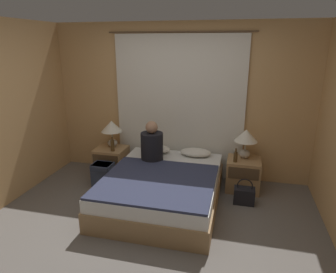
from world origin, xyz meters
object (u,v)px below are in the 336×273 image
object	(u,v)px
pillow_right	(196,152)
person_left_in_bed	(152,145)
lamp_left	(112,128)
beer_bottle_on_right_stand	(236,157)
backpack_on_floor	(103,173)
lamp_right	(246,138)
pillow_left	(155,149)
beer_bottle_on_left_stand	(113,146)
nightstand_left	(112,162)
nightstand_right	(243,174)
bed	(163,188)
handbag_on_floor	(244,195)

from	to	relation	value
pillow_right	person_left_in_bed	distance (m)	0.74
lamp_left	beer_bottle_on_right_stand	distance (m)	2.07
backpack_on_floor	lamp_right	bearing A→B (deg)	13.16
pillow_left	beer_bottle_on_left_stand	bearing A→B (deg)	-162.03
backpack_on_floor	pillow_right	bearing A→B (deg)	20.29
nightstand_left	lamp_left	distance (m)	0.57
pillow_right	beer_bottle_on_right_stand	size ratio (longest dim) A/B	2.33
nightstand_right	pillow_left	distance (m)	1.45
beer_bottle_on_left_stand	pillow_left	bearing A→B (deg)	17.97
bed	pillow_right	xyz separation A→B (m)	(0.33, 0.79, 0.28)
nightstand_right	person_left_in_bed	distance (m)	1.47
lamp_right	nightstand_right	bearing A→B (deg)	-90.00
lamp_left	beer_bottle_on_left_stand	bearing A→B (deg)	-65.83
bed	lamp_right	distance (m)	1.46
pillow_right	beer_bottle_on_left_stand	world-z (taller)	beer_bottle_on_left_stand
nightstand_right	pillow_left	bearing A→B (deg)	176.18
nightstand_left	nightstand_right	world-z (taller)	same
beer_bottle_on_left_stand	backpack_on_floor	distance (m)	0.48
bed	beer_bottle_on_left_stand	size ratio (longest dim) A/B	8.24
bed	lamp_right	bearing A→B (deg)	35.38
nightstand_right	beer_bottle_on_left_stand	distance (m)	2.12
lamp_left	pillow_right	world-z (taller)	lamp_left
bed	handbag_on_floor	size ratio (longest dim) A/B	5.17
person_left_in_bed	backpack_on_floor	bearing A→B (deg)	-167.85
nightstand_right	pillow_right	xyz separation A→B (m)	(-0.75, 0.10, 0.26)
pillow_left	handbag_on_floor	distance (m)	1.59
lamp_right	person_left_in_bed	bearing A→B (deg)	-166.28
handbag_on_floor	person_left_in_bed	bearing A→B (deg)	172.51
beer_bottle_on_left_stand	handbag_on_floor	size ratio (longest dim) A/B	0.63
pillow_left	backpack_on_floor	xyz separation A→B (m)	(-0.71, -0.51, -0.29)
beer_bottle_on_right_stand	bed	bearing A→B (deg)	-149.26
bed	handbag_on_floor	world-z (taller)	bed
lamp_left	handbag_on_floor	world-z (taller)	lamp_left
lamp_right	person_left_in_bed	xyz separation A→B (m)	(-1.38, -0.34, -0.11)
beer_bottle_on_left_stand	beer_bottle_on_right_stand	bearing A→B (deg)	0.00
lamp_right	backpack_on_floor	size ratio (longest dim) A/B	1.20
pillow_left	beer_bottle_on_right_stand	distance (m)	1.31
pillow_right	beer_bottle_on_left_stand	bearing A→B (deg)	-170.84
lamp_left	pillow_left	bearing A→B (deg)	0.89
pillow_right	nightstand_right	bearing A→B (deg)	-7.19
nightstand_left	pillow_left	distance (m)	0.80
pillow_right	handbag_on_floor	distance (m)	1.02
pillow_right	beer_bottle_on_right_stand	world-z (taller)	beer_bottle_on_right_stand
beer_bottle_on_left_stand	pillow_right	bearing A→B (deg)	9.16
backpack_on_floor	lamp_left	bearing A→B (deg)	94.57
bed	person_left_in_bed	xyz separation A→B (m)	(-0.29, 0.44, 0.48)
person_left_in_bed	beer_bottle_on_right_stand	world-z (taller)	person_left_in_bed
lamp_left	lamp_right	xyz separation A→B (m)	(2.18, 0.00, 0.00)
nightstand_right	beer_bottle_on_right_stand	xyz separation A→B (m)	(-0.13, -0.12, 0.32)
person_left_in_bed	beer_bottle_on_left_stand	xyz separation A→B (m)	(-0.71, 0.13, -0.12)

